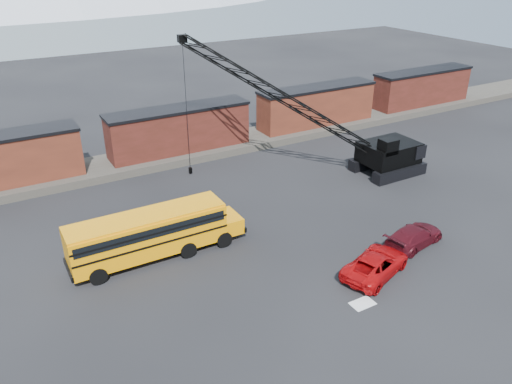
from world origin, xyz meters
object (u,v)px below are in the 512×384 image
red_pickup (376,264)px  maroon_suv (414,236)px  school_bus (153,233)px  crawler_crane (284,98)px

red_pickup → maroon_suv: 4.70m
school_bus → crawler_crane: bearing=26.1°
maroon_suv → crawler_crane: bearing=-5.0°
maroon_suv → crawler_crane: size_ratio=0.26×
red_pickup → crawler_crane: 17.10m
red_pickup → crawler_crane: (3.10, 15.61, 6.25)m
red_pickup → school_bus: bearing=33.0°
red_pickup → maroon_suv: red_pickup is taller
red_pickup → maroon_suv: (4.53, 1.25, -0.02)m
crawler_crane → red_pickup: bearing=-101.2°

